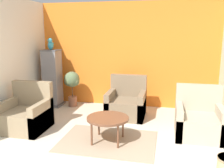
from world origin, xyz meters
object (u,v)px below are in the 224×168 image
armchair_left (26,115)px  armchair_middle (126,104)px  parrot (51,44)px  potted_plant (72,83)px  coffee_table (108,119)px  birdcage (52,79)px  armchair_right (199,121)px

armchair_left → armchair_middle: bearing=33.3°
parrot → potted_plant: size_ratio=0.32×
coffee_table → armchair_left: 1.75m
armchair_middle → birdcage: birdcage is taller
coffee_table → armchair_left: size_ratio=0.80×
armchair_middle → birdcage: 2.11m
armchair_left → potted_plant: 1.74m
armchair_left → armchair_right: same height
potted_plant → armchair_left: bearing=-100.9°
parrot → coffee_table: bearing=-43.7°
armchair_middle → birdcage: (-2.02, 0.43, 0.43)m
potted_plant → coffee_table: bearing=-53.3°
birdcage → armchair_middle: bearing=-11.9°
armchair_right → birdcage: birdcage is taller
coffee_table → armchair_right: armchair_right is taller
armchair_right → birdcage: 3.75m
coffee_table → armchair_right: 1.72m
coffee_table → armchair_right: bearing=21.4°
parrot → potted_plant: parrot is taller
birdcage → armchair_left: bearing=-83.1°
armchair_right → potted_plant: (-3.00, 1.26, 0.34)m
parrot → birdcage: bearing=-90.0°
birdcage → armchair_right: bearing=-19.0°
coffee_table → potted_plant: bearing=126.7°
coffee_table → armchair_middle: bearing=86.1°
armchair_left → parrot: size_ratio=3.11×
coffee_table → armchair_right: (1.60, 0.63, -0.13)m
coffee_table → parrot: (-1.93, 1.84, 1.18)m
potted_plant → birdcage: bearing=-175.0°
armchair_middle → armchair_left: bearing=-146.7°
potted_plant → armchair_middle: bearing=-17.5°
birdcage → parrot: size_ratio=4.94×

